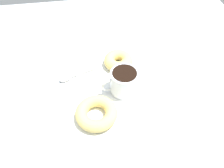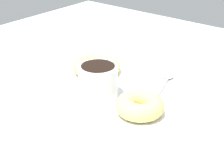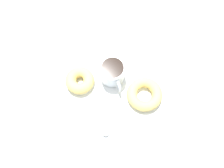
% 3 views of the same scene
% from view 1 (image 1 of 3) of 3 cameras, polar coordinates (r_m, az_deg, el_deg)
% --- Properties ---
extents(ground_plane, '(1.20, 1.20, 0.02)m').
position_cam_1_polar(ground_plane, '(0.68, 0.24, -2.87)').
color(ground_plane, '#B2BCC6').
extents(napkin, '(0.32, 0.32, 0.00)m').
position_cam_1_polar(napkin, '(0.69, 0.00, -1.18)').
color(napkin, white).
rests_on(napkin, ground_plane).
extents(coffee_cup, '(0.08, 0.11, 0.07)m').
position_cam_1_polar(coffee_cup, '(0.65, 3.02, 0.73)').
color(coffee_cup, silver).
rests_on(coffee_cup, napkin).
extents(donut_near_cup, '(0.12, 0.12, 0.03)m').
position_cam_1_polar(donut_near_cup, '(0.61, -4.08, -7.58)').
color(donut_near_cup, '#E5C66B').
rests_on(donut_near_cup, napkin).
extents(donut_far, '(0.10, 0.10, 0.04)m').
position_cam_1_polar(donut_far, '(0.74, 1.66, 6.11)').
color(donut_far, '#E5C66B').
rests_on(donut_far, napkin).
extents(spoon, '(0.06, 0.14, 0.01)m').
position_cam_1_polar(spoon, '(0.72, -10.71, 1.84)').
color(spoon, '#B7B2A8').
rests_on(spoon, napkin).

